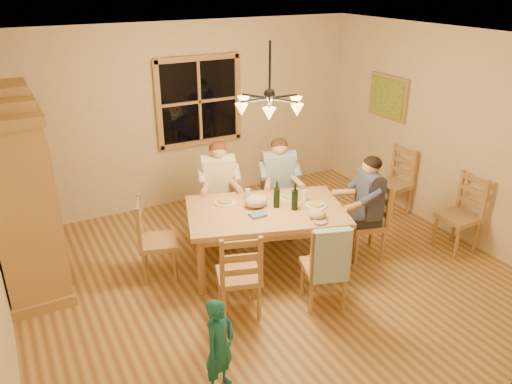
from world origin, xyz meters
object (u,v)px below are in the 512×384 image
adult_slate_man (368,195)px  wine_bottle_b (295,197)px  chandelier (269,103)px  dining_table (266,217)px  child (220,346)px  chair_spare_front (456,228)px  chair_near_right (323,279)px  adult_plaid_man (279,174)px  adult_woman (219,178)px  chair_end_right (364,234)px  wine_bottle_a (277,194)px  chair_far_left (220,215)px  armoire (22,199)px  chair_spare_back (392,194)px  chair_near_left (239,288)px  chair_end_left (159,253)px  chair_far_right (278,210)px

adult_slate_man → wine_bottle_b: (-0.91, 0.22, 0.08)m
chandelier → dining_table: chandelier is taller
child → chair_spare_front: (3.66, 0.75, -0.15)m
chair_near_right → adult_plaid_man: bearing=93.4°
adult_woman → adult_plaid_man: size_ratio=1.00×
dining_table → adult_plaid_man: 0.95m
chair_near_right → chair_end_right: bearing=46.7°
wine_bottle_a → chair_spare_front: bearing=-19.7°
chair_far_left → adult_plaid_man: 0.97m
armoire → chair_spare_back: 4.96m
chair_near_left → wine_bottle_b: bearing=45.3°
chair_end_left → adult_plaid_man: bearing=118.0°
adult_woman → child: bearing=83.4°
chair_end_left → child: bearing=14.7°
chair_near_left → chair_end_right: same height
adult_slate_man → chair_spare_back: adult_slate_man is taller
chair_near_left → chair_end_right: (1.90, 0.30, 0.00)m
chair_near_right → wine_bottle_a: (-0.03, 0.95, 0.62)m
chair_end_right → adult_plaid_man: bearing=46.6°
armoire → chair_end_right: armoire is taller
chair_end_left → child: size_ratio=1.10×
chair_near_right → chair_spare_back: same height
dining_table → wine_bottle_b: wine_bottle_b is taller
adult_woman → chair_spare_front: 3.13m
chair_far_left → chair_near_left: (-0.52, -1.64, 0.00)m
chair_near_right → wine_bottle_b: wine_bottle_b is taller
adult_slate_man → chair_far_left: bearing=63.4°
chair_far_right → adult_slate_man: adult_slate_man is taller
chandelier → chair_spare_front: 3.08m
chair_far_left → adult_slate_man: (1.38, -1.34, 0.54)m
chandelier → chair_far_left: chandelier is taller
adult_woman → child: size_ratio=0.97×
chandelier → chair_end_right: (1.29, -0.17, -1.77)m
adult_plaid_man → chair_near_right: bearing=93.4°
chair_near_right → adult_plaid_man: (0.42, 1.67, 0.54)m
adult_plaid_man → child: bearing=67.6°
armoire → wine_bottle_a: 2.82m
armoire → child: armoire is taller
wine_bottle_b → chair_spare_back: size_ratio=0.33×
chair_near_left → adult_woman: (0.52, 1.64, 0.54)m
chair_end_right → chair_near_right: bearing=136.7°
chair_far_right → wine_bottle_b: bearing=88.5°
chair_end_left → chair_near_right: bearing=63.4°
wine_bottle_a → chair_far_left: bearing=108.2°
chandelier → wine_bottle_b: (0.38, 0.05, -1.15)m
armoire → wine_bottle_b: armoire is taller
chair_end_right → wine_bottle_a: (-1.06, 0.37, 0.62)m
adult_plaid_man → chair_far_right: bearing=-72.5°
wine_bottle_a → child: 2.17m
chair_spare_front → chair_near_left: bearing=88.5°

